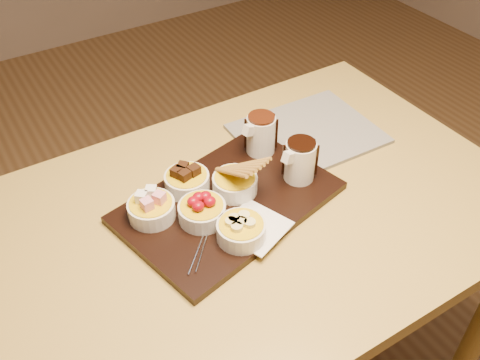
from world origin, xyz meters
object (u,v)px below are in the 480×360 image
serving_board (228,202)px  newspaper (307,134)px  bowl_strawberries (202,212)px  pitcher_milk_chocolate (261,135)px  pitcher_dark_chocolate (300,161)px  dining_table (252,238)px

serving_board → newspaper: (0.31, 0.12, -0.00)m
bowl_strawberries → pitcher_milk_chocolate: size_ratio=1.06×
serving_board → pitcher_dark_chocolate: pitcher_dark_chocolate is taller
dining_table → serving_board: (-0.04, 0.03, 0.11)m
newspaper → serving_board: bearing=-157.5°
pitcher_dark_chocolate → newspaper: bearing=33.3°
pitcher_dark_chocolate → pitcher_milk_chocolate: 0.13m
pitcher_dark_chocolate → bowl_strawberries: bearing=167.3°
pitcher_milk_chocolate → newspaper: bearing=-9.7°
serving_board → pitcher_milk_chocolate: (0.15, 0.11, 0.06)m
pitcher_dark_chocolate → pitcher_milk_chocolate: bearing=85.6°
dining_table → newspaper: size_ratio=3.50×
serving_board → newspaper: bearing=7.8°
dining_table → serving_board: size_ratio=2.61×
dining_table → newspaper: bearing=29.3°
dining_table → pitcher_milk_chocolate: size_ratio=12.69×
bowl_strawberries → pitcher_milk_chocolate: (0.23, 0.13, 0.03)m
bowl_strawberries → pitcher_dark_chocolate: 0.25m
bowl_strawberries → newspaper: bowl_strawberries is taller
serving_board → newspaper: serving_board is taller
bowl_strawberries → pitcher_dark_chocolate: bearing=0.3°
dining_table → bowl_strawberries: 0.18m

